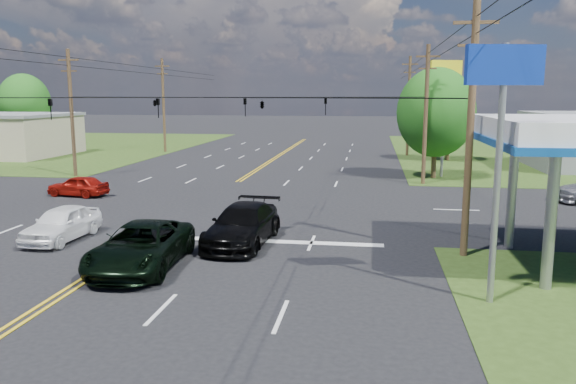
% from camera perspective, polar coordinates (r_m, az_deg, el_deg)
% --- Properties ---
extents(ground, '(280.00, 280.00, 0.00)m').
position_cam_1_polar(ground, '(32.65, -8.38, -1.10)').
color(ground, black).
rests_on(ground, ground).
extents(grass_nw, '(46.00, 48.00, 0.03)m').
position_cam_1_polar(grass_nw, '(77.04, -26.79, 4.19)').
color(grass_nw, '#2A3F14').
rests_on(grass_nw, ground).
extents(stop_bar, '(10.00, 0.50, 0.02)m').
position_cam_1_polar(stop_bar, '(23.89, -2.40, -5.04)').
color(stop_bar, silver).
rests_on(stop_bar, ground).
extents(pole_se, '(1.60, 0.28, 9.50)m').
position_cam_1_polar(pole_se, '(22.00, 18.03, 6.20)').
color(pole_se, '#442A1D').
rests_on(pole_se, ground).
extents(pole_nw, '(1.60, 0.28, 9.50)m').
position_cam_1_polar(pole_nw, '(45.57, -21.13, 7.64)').
color(pole_nw, '#442A1D').
rests_on(pole_nw, ground).
extents(pole_ne, '(1.60, 0.28, 9.50)m').
position_cam_1_polar(pole_ne, '(39.85, 13.82, 7.79)').
color(pole_ne, '#442A1D').
rests_on(pole_ne, ground).
extents(pole_left_far, '(1.60, 0.28, 10.00)m').
position_cam_1_polar(pole_left_far, '(62.81, -12.53, 8.70)').
color(pole_left_far, '#442A1D').
rests_on(pole_left_far, ground).
extents(pole_right_far, '(1.60, 0.28, 10.00)m').
position_cam_1_polar(pole_right_far, '(58.79, 12.16, 8.65)').
color(pole_right_far, '#442A1D').
rests_on(pole_right_far, ground).
extents(span_wire_signals, '(26.00, 18.00, 1.13)m').
position_cam_1_polar(span_wire_signals, '(32.08, -8.65, 9.48)').
color(span_wire_signals, black).
rests_on(span_wire_signals, ground).
extents(power_lines, '(26.04, 100.00, 0.64)m').
position_cam_1_polar(power_lines, '(30.27, -9.92, 14.36)').
color(power_lines, black).
rests_on(power_lines, ground).
extents(tree_right_a, '(5.70, 5.70, 8.18)m').
position_cam_1_polar(tree_right_a, '(42.93, 14.80, 7.81)').
color(tree_right_a, '#442A1D').
rests_on(tree_right_a, ground).
extents(tree_right_b, '(4.94, 4.94, 7.09)m').
position_cam_1_polar(tree_right_b, '(55.16, 16.04, 7.44)').
color(tree_right_b, '#442A1D').
rests_on(tree_right_b, ground).
extents(tree_far_l, '(6.08, 6.08, 8.72)m').
position_cam_1_polar(tree_far_l, '(75.11, -25.21, 8.17)').
color(tree_far_l, '#442A1D').
rests_on(tree_far_l, ground).
extents(pickup_dkgreen, '(2.90, 5.84, 1.59)m').
position_cam_1_polar(pickup_dkgreen, '(20.77, -14.70, -5.36)').
color(pickup_dkgreen, black).
rests_on(pickup_dkgreen, ground).
extents(suv_black, '(2.65, 5.72, 1.62)m').
position_cam_1_polar(suv_black, '(23.38, -4.62, -3.35)').
color(suv_black, black).
rests_on(suv_black, ground).
extents(pickup_white, '(1.91, 4.37, 1.46)m').
position_cam_1_polar(pickup_white, '(25.82, -22.00, -2.96)').
color(pickup_white, white).
rests_on(pickup_white, ground).
extents(sedan_red, '(3.92, 1.98, 1.28)m').
position_cam_1_polar(sedan_red, '(36.72, -20.55, 0.59)').
color(sedan_red, '#9E130B').
rests_on(sedan_red, ground).
extents(polesign_se, '(2.21, 0.75, 7.54)m').
position_cam_1_polar(polesign_se, '(17.05, 20.94, 8.44)').
color(polesign_se, '#A5A5AA').
rests_on(polesign_se, ground).
extents(polesign_ne, '(2.35, 0.92, 8.66)m').
position_cam_1_polar(polesign_ne, '(43.69, 15.70, 10.38)').
color(polesign_ne, '#A5A5AA').
rests_on(polesign_ne, ground).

